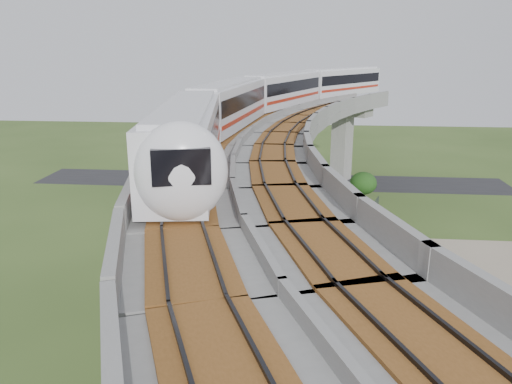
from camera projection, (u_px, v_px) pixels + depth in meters
The scene contains 12 objects.
ground at pixel (243, 288), 35.86m from camera, with size 160.00×160.00×0.00m, color #374F1F.
dirt_lot at pixel (451, 311), 32.70m from camera, with size 18.00×26.00×0.04m, color gray.
asphalt_road at pixel (270, 181), 64.55m from camera, with size 60.00×8.00×0.03m, color #232326.
viaduct at pixel (299, 166), 33.00m from camera, with size 19.58×73.98×11.40m.
metro_train at pixel (280, 97), 45.12m from camera, with size 18.69×59.70×3.64m.
fence at pixel (381, 284), 34.79m from camera, with size 3.87×38.73×1.50m.
tree_0 at pixel (363, 183), 54.47m from camera, with size 2.92×2.92×3.60m.
tree_1 at pixel (338, 209), 47.12m from camera, with size 2.96×2.96×3.20m.
tree_2 at pixel (326, 236), 39.89m from camera, with size 2.60×2.60×3.24m.
tree_3 at pixel (337, 290), 30.57m from camera, with size 2.39×2.39×3.32m.
car_red at pixel (506, 311), 31.46m from camera, with size 1.23×3.52×1.16m, color maroon.
car_dark at pixel (406, 273), 36.73m from camera, with size 1.65×4.06×1.18m, color black.
Camera 1 is at (3.98, -32.30, 16.61)m, focal length 35.00 mm.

